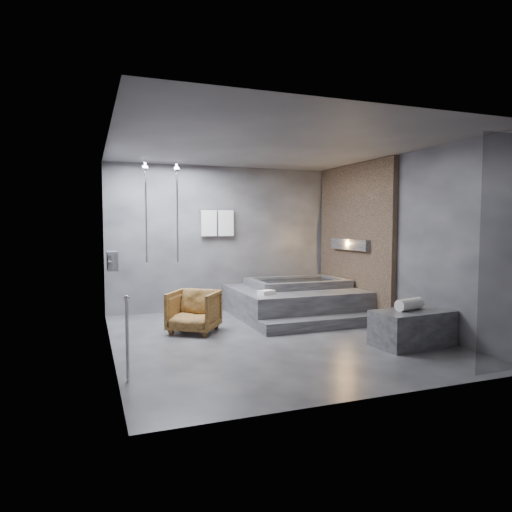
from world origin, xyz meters
name	(u,v)px	position (x,y,z in m)	size (l,w,h in m)	color
room	(290,221)	(0.40, 0.24, 1.73)	(5.00, 5.04, 2.82)	#2D2D30
tub_deck	(294,301)	(1.05, 1.45, 0.25)	(2.20, 2.00, 0.50)	#323235
tub_step	(326,323)	(1.05, 0.27, 0.09)	(2.20, 0.36, 0.18)	#323235
concrete_bench	(412,328)	(1.67, -1.06, 0.24)	(1.08, 0.60, 0.49)	#2F2F31
driftwood_chair	(194,311)	(-0.99, 0.76, 0.33)	(0.70, 0.72, 0.65)	#442B11
rolled_towel	(409,304)	(1.65, -1.01, 0.57)	(0.16, 0.16, 0.45)	white
deck_towel	(266,292)	(0.28, 0.93, 0.53)	(0.26, 0.19, 0.07)	white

